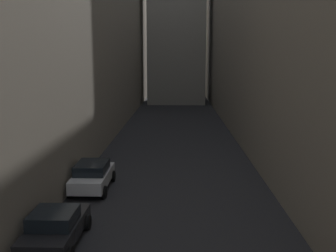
# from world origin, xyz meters

# --- Properties ---
(ground_plane) EXTENTS (264.00, 264.00, 0.00)m
(ground_plane) POSITION_xyz_m (0.00, 48.00, 0.00)
(ground_plane) COLOR #232326
(building_block_left) EXTENTS (12.14, 108.00, 25.48)m
(building_block_left) POSITION_xyz_m (-11.57, 50.00, 12.74)
(building_block_left) COLOR gray
(building_block_left) RESTS_ON ground
(building_block_right) EXTENTS (15.90, 108.00, 23.91)m
(building_block_right) POSITION_xyz_m (13.45, 50.00, 11.96)
(building_block_right) COLOR gray
(building_block_right) RESTS_ON ground
(parked_car_left_third) EXTENTS (2.03, 4.12, 1.47)m
(parked_car_left_third) POSITION_xyz_m (-4.40, 19.87, 0.75)
(parked_car_left_third) COLOR black
(parked_car_left_third) RESTS_ON ground
(parked_car_left_far) EXTENTS (2.01, 4.14, 1.54)m
(parked_car_left_far) POSITION_xyz_m (-4.40, 26.53, 0.81)
(parked_car_left_far) COLOR silver
(parked_car_left_far) RESTS_ON ground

